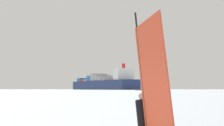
{
  "coord_description": "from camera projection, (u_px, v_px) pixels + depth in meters",
  "views": [
    {
      "loc": [
        0.09,
        -12.65,
        1.44
      ],
      "look_at": [
        3.17,
        10.88,
        2.71
      ],
      "focal_mm": 76.58,
      "sensor_mm": 36.0,
      "label": 1
    }
  ],
  "objects": [
    {
      "name": "windsurfer",
      "position": [
        146.0,
        101.0,
        14.5
      ],
      "size": [
        1.31,
        3.48,
        3.94
      ],
      "rotation": [
        0.0,
        0.0,
        1.85
      ],
      "color": "orange",
      "rests_on": "ground_plane"
    },
    {
      "name": "cargo_ship",
      "position": [
        102.0,
        83.0,
        672.44
      ],
      "size": [
        72.77,
        211.15,
        33.02
      ],
      "rotation": [
        0.0,
        0.0,
        1.81
      ],
      "color": "navy",
      "rests_on": "ground_plane"
    }
  ]
}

